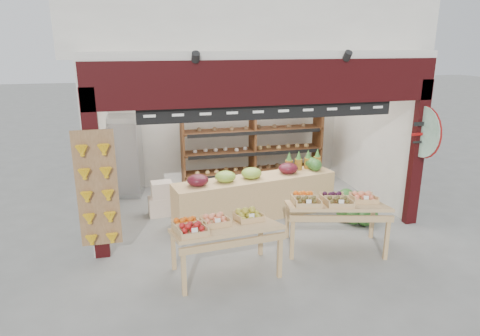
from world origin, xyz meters
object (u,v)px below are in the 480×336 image
(refrigerator, at_px, (125,156))
(display_table_right, at_px, (332,203))
(back_shelving, at_px, (253,134))
(watermelon_pile, at_px, (357,210))
(display_table_left, at_px, (217,227))
(cardboard_stack, at_px, (173,201))
(mid_counter, at_px, (255,195))

(refrigerator, relative_size, display_table_right, 1.01)
(back_shelving, height_order, watermelon_pile, back_shelving)
(display_table_left, bearing_deg, cardboard_stack, 100.12)
(display_table_right, xyz_separation_m, watermelon_pile, (0.97, 0.89, -0.57))
(back_shelving, relative_size, mid_counter, 1.01)
(display_table_left, height_order, watermelon_pile, display_table_left)
(back_shelving, bearing_deg, mid_counter, -103.67)
(refrigerator, relative_size, display_table_left, 1.11)
(mid_counter, xyz_separation_m, watermelon_pile, (1.82, -0.63, -0.22))
(cardboard_stack, bearing_deg, back_shelving, 32.39)
(watermelon_pile, bearing_deg, mid_counter, 161.05)
(display_table_right, bearing_deg, back_shelving, 97.02)
(refrigerator, distance_m, display_table_left, 4.00)
(refrigerator, height_order, cardboard_stack, refrigerator)
(display_table_left, distance_m, watermelon_pile, 3.22)
(mid_counter, xyz_separation_m, display_table_right, (0.85, -1.52, 0.34))
(cardboard_stack, bearing_deg, display_table_left, -79.88)
(mid_counter, bearing_deg, watermelon_pile, -18.95)
(cardboard_stack, distance_m, display_table_right, 3.20)
(back_shelving, distance_m, watermelon_pile, 2.98)
(back_shelving, xyz_separation_m, display_table_right, (0.41, -3.33, -0.47))
(back_shelving, xyz_separation_m, refrigerator, (-2.86, 0.08, -0.37))
(back_shelving, height_order, refrigerator, back_shelving)
(display_table_left, xyz_separation_m, watermelon_pile, (2.91, 1.26, -0.52))
(display_table_right, height_order, watermelon_pile, display_table_right)
(back_shelving, bearing_deg, cardboard_stack, -147.61)
(back_shelving, height_order, mid_counter, back_shelving)
(refrigerator, bearing_deg, watermelon_pile, -20.31)
(back_shelving, xyz_separation_m, mid_counter, (-0.44, -1.81, -0.81))
(back_shelving, relative_size, display_table_right, 1.87)
(mid_counter, xyz_separation_m, display_table_left, (-1.09, -1.88, 0.30))
(cardboard_stack, relative_size, watermelon_pile, 1.25)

